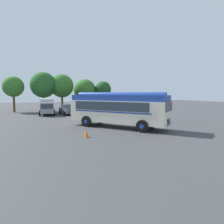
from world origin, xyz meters
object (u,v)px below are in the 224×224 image
at_px(car_mid_left, 85,108).
at_px(traffic_cone, 86,134).
at_px(vintage_bus, 118,108).
at_px(car_near_left, 68,109).
at_px(box_van, 47,106).

relative_size(car_mid_left, traffic_cone, 7.81).
bearing_deg(vintage_bus, traffic_cone, -142.55).
distance_m(vintage_bus, car_mid_left, 14.64).
bearing_deg(car_near_left, vintage_bus, -79.67).
height_order(vintage_bus, traffic_cone, vintage_bus).
height_order(car_mid_left, box_van, box_van).
relative_size(box_van, traffic_cone, 10.73).
distance_m(car_near_left, car_mid_left, 3.09).
relative_size(vintage_bus, traffic_cone, 17.25).
bearing_deg(box_van, traffic_cone, -85.58).
xyz_separation_m(car_near_left, traffic_cone, (-1.58, -16.92, -0.57)).
bearing_deg(vintage_bus, car_mid_left, 88.16).
bearing_deg(box_van, car_near_left, -25.47).
bearing_deg(traffic_cone, box_van, 94.42).
height_order(car_near_left, traffic_cone, car_near_left).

